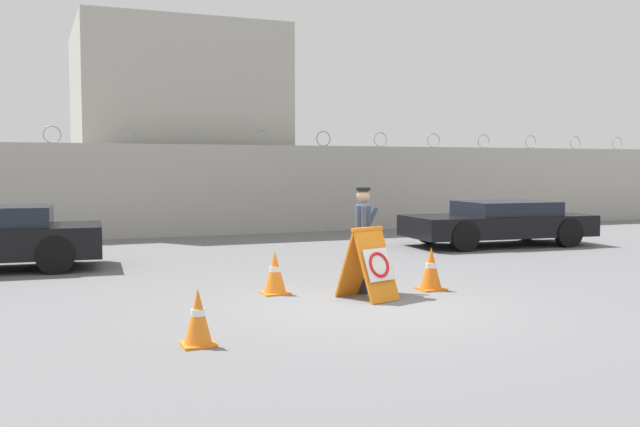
% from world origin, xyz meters
% --- Properties ---
extents(ground_plane, '(90.00, 90.00, 0.00)m').
position_xyz_m(ground_plane, '(0.00, 0.00, 0.00)').
color(ground_plane, slate).
extents(perimeter_wall, '(36.00, 0.30, 3.09)m').
position_xyz_m(perimeter_wall, '(0.00, 11.15, 1.32)').
color(perimeter_wall, '#ADA8A0').
rests_on(perimeter_wall, ground_plane).
extents(building_block, '(6.38, 6.22, 6.50)m').
position_xyz_m(building_block, '(0.09, 15.08, 3.25)').
color(building_block, '#B2ADA3').
rests_on(building_block, ground_plane).
extents(barricade_sign, '(0.82, 0.98, 1.10)m').
position_xyz_m(barricade_sign, '(0.26, 0.44, 0.54)').
color(barricade_sign, orange).
rests_on(barricade_sign, ground_plane).
extents(security_guard, '(0.54, 0.58, 1.68)m').
position_xyz_m(security_guard, '(0.41, 0.98, 0.93)').
color(security_guard, '#232838').
rests_on(security_guard, ground_plane).
extents(traffic_cone_near, '(0.41, 0.41, 0.70)m').
position_xyz_m(traffic_cone_near, '(1.54, 0.79, 0.34)').
color(traffic_cone_near, orange).
rests_on(traffic_cone_near, ground_plane).
extents(traffic_cone_mid, '(0.41, 0.41, 0.68)m').
position_xyz_m(traffic_cone_mid, '(-0.93, 1.39, 0.34)').
color(traffic_cone_mid, orange).
rests_on(traffic_cone_mid, ground_plane).
extents(traffic_cone_far, '(0.37, 0.37, 0.66)m').
position_xyz_m(traffic_cone_far, '(-2.76, -1.37, 0.32)').
color(traffic_cone_far, orange).
rests_on(traffic_cone_far, ground_plane).
extents(parked_car_far_side, '(4.82, 2.26, 1.12)m').
position_xyz_m(parked_car_far_side, '(6.53, 5.78, 0.59)').
color(parked_car_far_side, black).
rests_on(parked_car_far_side, ground_plane).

